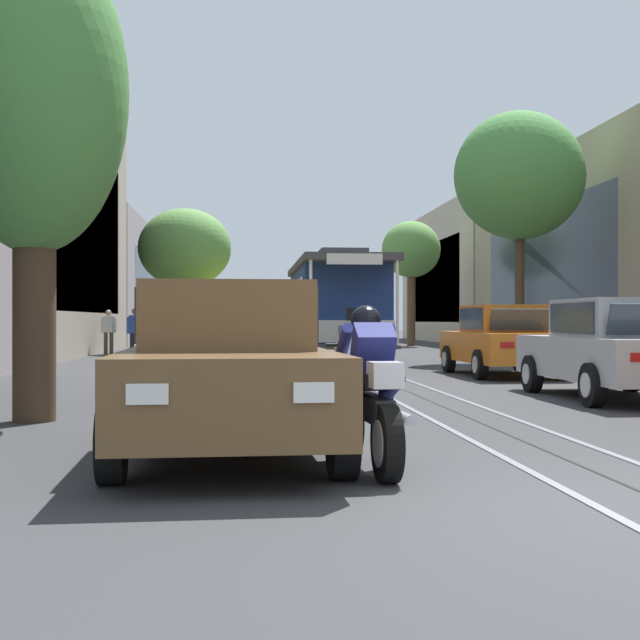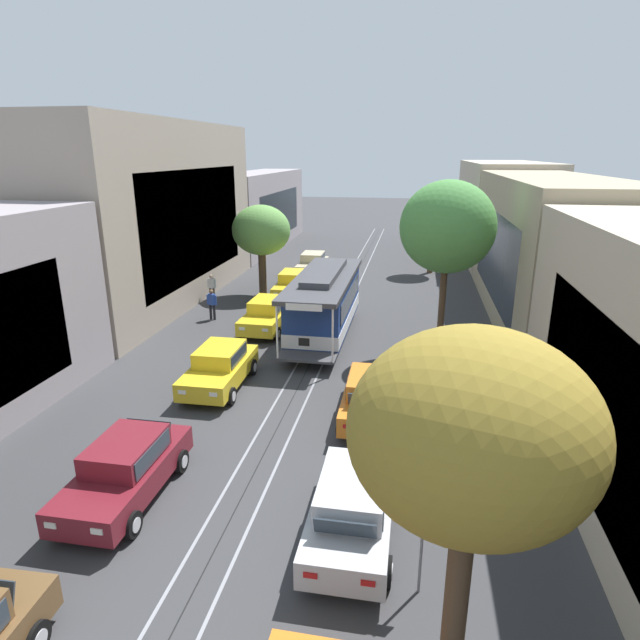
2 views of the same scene
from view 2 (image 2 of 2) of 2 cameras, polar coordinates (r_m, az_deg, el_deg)
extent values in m
plane|color=#38383A|center=(26.83, 0.92, -0.90)|extent=(160.00, 160.00, 0.00)
cube|color=gray|center=(30.48, 1.08, 1.41)|extent=(0.08, 65.93, 0.01)
cube|color=gray|center=(30.34, 3.06, 1.31)|extent=(0.08, 65.93, 0.01)
cube|color=black|center=(30.40, 2.07, 1.36)|extent=(0.03, 65.93, 0.01)
cube|color=gray|center=(32.54, -16.82, 10.86)|extent=(4.50, 19.01, 10.19)
cube|color=#2D3842|center=(31.66, -13.08, 10.05)|extent=(0.04, 13.52, 6.11)
cube|color=gray|center=(50.56, -6.57, 11.73)|extent=(4.12, 19.01, 6.78)
cube|color=#2D3842|center=(50.06, -4.27, 11.34)|extent=(0.04, 13.52, 4.07)
cube|color=#2D3842|center=(11.81, 30.47, -12.54)|extent=(0.04, 13.52, 4.12)
cube|color=tan|center=(30.07, 23.19, 6.96)|extent=(5.13, 19.01, 7.37)
cube|color=#2D3842|center=(29.67, 18.29, 6.64)|extent=(0.04, 13.52, 4.42)
cube|color=#BCAD93|center=(48.96, 18.90, 11.29)|extent=(5.95, 19.01, 7.74)
cube|color=#2D3842|center=(48.65, 15.36, 11.11)|extent=(0.04, 13.52, 4.64)
cube|color=#B21414|center=(12.39, -27.58, -23.73)|extent=(0.28, 0.05, 0.12)
cylinder|color=black|center=(12.05, -28.34, -28.00)|extent=(0.22, 0.65, 0.64)
cylinder|color=silver|center=(11.99, -27.86, -28.17)|extent=(0.03, 0.35, 0.35)
cube|color=maroon|center=(14.96, -20.21, -15.43)|extent=(1.80, 4.30, 0.66)
cube|color=maroon|center=(14.74, -20.18, -13.07)|extent=(1.48, 2.07, 0.60)
cube|color=#2D3842|center=(14.15, -21.89, -14.75)|extent=(1.33, 0.22, 0.47)
cube|color=#2D3842|center=(15.64, -18.01, -11.06)|extent=(1.30, 0.20, 0.45)
cube|color=#2D3842|center=(14.40, -17.53, -13.55)|extent=(0.03, 1.81, 0.47)
cube|color=#2D3842|center=(15.11, -22.70, -12.59)|extent=(0.03, 1.81, 0.47)
cube|color=white|center=(13.17, -22.93, -20.26)|extent=(0.28, 0.04, 0.14)
cube|color=#B21414|center=(16.29, -14.71, -11.58)|extent=(0.28, 0.04, 0.12)
cube|color=white|center=(13.75, -27.07, -19.11)|extent=(0.28, 0.04, 0.14)
cube|color=#B21414|center=(16.76, -18.24, -11.04)|extent=(0.28, 0.04, 0.12)
cylinder|color=black|center=(13.82, -19.58, -20.06)|extent=(0.20, 0.64, 0.64)
cylinder|color=silver|center=(13.77, -19.16, -20.16)|extent=(0.02, 0.35, 0.35)
cylinder|color=black|center=(14.68, -25.90, -18.45)|extent=(0.20, 0.64, 0.64)
cylinder|color=silver|center=(14.74, -26.26, -18.35)|extent=(0.02, 0.35, 0.35)
cylinder|color=black|center=(15.74, -14.75, -14.51)|extent=(0.20, 0.64, 0.64)
cylinder|color=silver|center=(15.69, -14.38, -14.57)|extent=(0.02, 0.35, 0.35)
cylinder|color=black|center=(16.50, -20.48, -13.49)|extent=(0.20, 0.64, 0.64)
cylinder|color=silver|center=(16.55, -20.81, -13.42)|extent=(0.02, 0.35, 0.35)
cube|color=gold|center=(20.39, -10.77, -5.44)|extent=(1.84, 4.32, 0.66)
cube|color=gold|center=(20.29, -10.73, -3.64)|extent=(1.50, 2.08, 0.60)
cube|color=#2D3842|center=(19.57, -11.55, -4.56)|extent=(1.33, 0.24, 0.47)
cube|color=#2D3842|center=(21.33, -9.65, -2.56)|extent=(1.30, 0.21, 0.45)
cube|color=#2D3842|center=(20.05, -8.71, -3.79)|extent=(0.05, 1.81, 0.47)
cube|color=#2D3842|center=(20.55, -12.69, -3.48)|extent=(0.05, 1.81, 0.47)
cube|color=white|center=(18.33, -11.44, -7.88)|extent=(0.28, 0.04, 0.14)
cube|color=#B21414|center=(22.08, -7.52, -3.16)|extent=(0.28, 0.04, 0.12)
cube|color=white|center=(18.74, -14.66, -7.53)|extent=(0.28, 0.04, 0.14)
cube|color=#B21414|center=(22.42, -10.25, -2.97)|extent=(0.28, 0.04, 0.12)
cylinder|color=black|center=(19.11, -9.57, -8.09)|extent=(0.21, 0.64, 0.64)
cylinder|color=silver|center=(19.07, -9.26, -8.13)|extent=(0.02, 0.35, 0.35)
cylinder|color=black|center=(19.72, -14.46, -7.58)|extent=(0.21, 0.64, 0.64)
cylinder|color=silver|center=(19.77, -14.75, -7.55)|extent=(0.02, 0.35, 0.35)
cylinder|color=black|center=(21.41, -7.28, -5.07)|extent=(0.21, 0.64, 0.64)
cylinder|color=silver|center=(21.38, -7.00, -5.09)|extent=(0.02, 0.35, 0.35)
cylinder|color=black|center=(21.97, -11.70, -4.71)|extent=(0.21, 0.64, 0.64)
cylinder|color=silver|center=(22.00, -11.97, -4.68)|extent=(0.02, 0.35, 0.35)
cube|color=gold|center=(26.50, -5.75, 0.26)|extent=(1.86, 4.33, 0.66)
cube|color=gold|center=(26.46, -5.70, 1.65)|extent=(1.51, 2.09, 0.60)
cube|color=#2D3842|center=(25.69, -6.23, 1.10)|extent=(1.34, 0.24, 0.47)
cube|color=#2D3842|center=(27.55, -5.00, 2.28)|extent=(1.30, 0.22, 0.45)
cube|color=#2D3842|center=(26.26, -4.13, 1.57)|extent=(0.06, 1.81, 0.47)
cube|color=#2D3842|center=(26.68, -7.24, 1.73)|extent=(0.06, 1.81, 0.47)
cube|color=white|center=(24.35, -5.94, -1.09)|extent=(0.28, 0.04, 0.14)
cube|color=#B21414|center=(28.32, -3.43, 1.67)|extent=(0.28, 0.04, 0.12)
cube|color=white|center=(24.69, -8.42, -0.93)|extent=(0.28, 0.04, 0.14)
cube|color=#B21414|center=(28.61, -5.60, 1.78)|extent=(0.28, 0.04, 0.12)
cylinder|color=black|center=(25.15, -4.67, -1.47)|extent=(0.21, 0.64, 0.64)
cylinder|color=silver|center=(25.12, -4.42, -1.49)|extent=(0.03, 0.35, 0.35)
cylinder|color=black|center=(25.67, -8.46, -1.21)|extent=(0.21, 0.64, 0.64)
cylinder|color=silver|center=(25.70, -8.69, -1.20)|extent=(0.03, 0.35, 0.35)
cylinder|color=black|center=(27.60, -3.19, 0.31)|extent=(0.21, 0.64, 0.64)
cylinder|color=silver|center=(27.57, -2.97, 0.30)|extent=(0.03, 0.35, 0.35)
cylinder|color=black|center=(28.07, -6.68, 0.52)|extent=(0.21, 0.64, 0.64)
cylinder|color=silver|center=(28.10, -6.89, 0.53)|extent=(0.03, 0.35, 0.35)
cube|color=gold|center=(32.48, -2.93, 3.59)|extent=(1.91, 4.34, 0.66)
cube|color=gold|center=(32.48, -2.89, 4.74)|extent=(1.53, 2.10, 0.60)
cube|color=#2D3842|center=(31.68, -3.19, 4.36)|extent=(1.34, 0.25, 0.47)
cube|color=#2D3842|center=(33.61, -2.49, 5.15)|extent=(1.30, 0.23, 0.45)
cube|color=#2D3842|center=(32.34, -1.59, 4.70)|extent=(0.08, 1.81, 0.47)
cube|color=#2D3842|center=(32.63, -4.18, 4.77)|extent=(0.08, 1.81, 0.47)
cube|color=white|center=(30.30, -2.71, 2.75)|extent=(0.28, 0.05, 0.14)
cube|color=#B21414|center=(34.42, -1.30, 4.59)|extent=(0.28, 0.05, 0.12)
cube|color=white|center=(30.54, -4.77, 2.83)|extent=(0.28, 0.05, 0.14)
cube|color=#B21414|center=(34.63, -3.12, 4.65)|extent=(0.28, 0.05, 0.12)
cylinder|color=black|center=(31.14, -1.82, 2.36)|extent=(0.22, 0.64, 0.64)
cylinder|color=silver|center=(31.12, -1.62, 2.35)|extent=(0.03, 0.35, 0.35)
cylinder|color=black|center=(31.50, -4.97, 2.48)|extent=(0.22, 0.64, 0.64)
cylinder|color=silver|center=(31.52, -5.17, 2.49)|extent=(0.03, 0.35, 0.35)
cylinder|color=black|center=(33.68, -1.00, 3.55)|extent=(0.22, 0.64, 0.64)
cylinder|color=silver|center=(33.66, -0.81, 3.54)|extent=(0.03, 0.35, 0.35)
cylinder|color=black|center=(34.01, -3.93, 3.65)|extent=(0.22, 0.64, 0.64)
cylinder|color=silver|center=(34.03, -4.11, 3.65)|extent=(0.03, 0.35, 0.35)
cube|color=#C1B28E|center=(38.51, -0.81, 5.86)|extent=(1.89, 4.34, 0.66)
cube|color=#C1B28E|center=(38.53, -0.77, 6.82)|extent=(1.52, 2.10, 0.60)
cube|color=#2D3842|center=(37.73, -0.99, 6.55)|extent=(1.34, 0.25, 0.47)
cube|color=#2D3842|center=(39.68, -0.49, 7.11)|extent=(1.30, 0.23, 0.45)
cube|color=#2D3842|center=(38.42, 0.33, 6.79)|extent=(0.07, 1.81, 0.47)
cube|color=#2D3842|center=(38.66, -1.87, 6.85)|extent=(0.07, 1.81, 0.47)
cube|color=white|center=(36.32, -0.51, 5.29)|extent=(0.28, 0.05, 0.14)
cube|color=#B21414|center=(40.50, 0.49, 6.59)|extent=(0.28, 0.05, 0.12)
cube|color=white|center=(36.51, -2.24, 5.34)|extent=(0.28, 0.05, 0.14)
cube|color=#B21414|center=(40.67, -1.07, 6.63)|extent=(0.28, 0.05, 0.12)
cylinder|color=black|center=(37.16, 0.19, 4.90)|extent=(0.21, 0.64, 0.64)
cylinder|color=silver|center=(37.14, 0.36, 4.89)|extent=(0.03, 0.35, 0.35)
cylinder|color=black|center=(37.46, -2.48, 4.99)|extent=(0.21, 0.64, 0.64)
cylinder|color=silver|center=(37.48, -2.64, 4.99)|extent=(0.03, 0.35, 0.35)
cylinder|color=black|center=(39.74, 0.78, 5.74)|extent=(0.21, 0.64, 0.64)
cylinder|color=silver|center=(39.72, 0.93, 5.74)|extent=(0.03, 0.35, 0.35)
cylinder|color=black|center=(40.02, -1.73, 5.82)|extent=(0.21, 0.64, 0.64)
cylinder|color=silver|center=(40.04, -1.89, 5.82)|extent=(0.03, 0.35, 0.35)
cube|color=#B7B7BC|center=(12.96, 3.50, -19.91)|extent=(1.81, 4.30, 0.66)
cube|color=#B7B7BC|center=(12.47, 3.47, -18.03)|extent=(1.48, 2.07, 0.60)
cube|color=#2D3842|center=(13.16, 3.93, -16.00)|extent=(1.33, 0.22, 0.47)
cube|color=#2D3842|center=(11.55, 2.71, -21.51)|extent=(1.30, 0.20, 0.45)
cube|color=#2D3842|center=(12.55, -0.09, -17.71)|extent=(0.03, 1.81, 0.47)
cube|color=#2D3842|center=(12.43, 7.08, -18.29)|extent=(0.03, 1.81, 0.47)
cube|color=white|center=(14.72, 2.32, -14.33)|extent=(0.28, 0.04, 0.14)
cube|color=#B21414|center=(11.34, -1.05, -25.81)|extent=(0.28, 0.04, 0.12)
cube|color=white|center=(14.64, 6.80, -14.65)|extent=(0.28, 0.04, 0.14)
cube|color=#B21414|center=(11.23, 5.20, -26.42)|extent=(0.28, 0.04, 0.12)
cylinder|color=black|center=(14.32, 0.48, -17.40)|extent=(0.20, 0.64, 0.64)
cylinder|color=silver|center=(14.34, 0.03, -17.36)|extent=(0.02, 0.35, 0.35)
cylinder|color=black|center=(14.19, 7.87, -17.97)|extent=(0.20, 0.64, 0.64)
cylinder|color=silver|center=(14.19, 8.33, -18.00)|extent=(0.02, 0.35, 0.35)
cylinder|color=black|center=(12.27, -1.83, -24.46)|extent=(0.20, 0.64, 0.64)
cylinder|color=silver|center=(12.29, -2.39, -24.39)|extent=(0.02, 0.35, 0.35)
cylinder|color=black|center=(12.12, 7.21, -25.29)|extent=(0.20, 0.64, 0.64)
cylinder|color=silver|center=(12.11, 7.78, -25.32)|extent=(0.02, 0.35, 0.35)
cube|color=orange|center=(17.98, 5.56, -8.47)|extent=(1.86, 4.32, 0.66)
cube|color=orange|center=(17.57, 5.59, -6.84)|extent=(1.50, 2.08, 0.60)
cube|color=#2D3842|center=(18.35, 5.77, -5.82)|extent=(1.33, 0.24, 0.47)
cube|color=#2D3842|center=(16.51, 5.29, -8.59)|extent=(1.30, 0.21, 0.45)
cube|color=#2D3842|center=(17.63, 3.15, -6.70)|extent=(0.05, 1.81, 0.47)
cube|color=#2D3842|center=(17.55, 8.04, -6.97)|extent=(0.05, 1.81, 0.47)
cube|color=white|center=(19.93, 4.41, -5.41)|extent=(0.28, 0.04, 0.14)
cube|color=#B21414|center=(16.06, 2.99, -11.40)|extent=(0.28, 0.04, 0.12)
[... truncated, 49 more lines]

